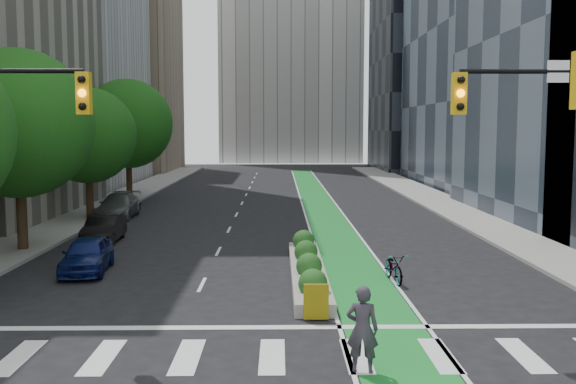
{
  "coord_description": "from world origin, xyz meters",
  "views": [
    {
      "loc": [
        0.17,
        -15.71,
        5.39
      ],
      "look_at": [
        0.5,
        8.16,
        3.0
      ],
      "focal_mm": 40.0,
      "sensor_mm": 36.0,
      "label": 1
    }
  ],
  "objects_px": {
    "cyclist": "(362,329)",
    "parked_car_left_mid": "(104,229)",
    "median_planter": "(308,267)",
    "bicycle": "(394,267)",
    "parked_car_left_far": "(119,206)",
    "parked_car_left_near": "(87,255)"
  },
  "relations": [
    {
      "from": "parked_car_left_near",
      "to": "parked_car_left_far",
      "type": "xyz_separation_m",
      "value": [
        -2.47,
        14.71,
        0.06
      ]
    },
    {
      "from": "bicycle",
      "to": "median_planter",
      "type": "bearing_deg",
      "value": 160.91
    },
    {
      "from": "cyclist",
      "to": "parked_car_left_mid",
      "type": "xyz_separation_m",
      "value": [
        -10.1,
        16.29,
        -0.32
      ]
    },
    {
      "from": "cyclist",
      "to": "parked_car_left_far",
      "type": "bearing_deg",
      "value": -54.57
    },
    {
      "from": "parked_car_left_near",
      "to": "parked_car_left_far",
      "type": "relative_size",
      "value": 0.79
    },
    {
      "from": "median_planter",
      "to": "parked_car_left_mid",
      "type": "relative_size",
      "value": 2.56
    },
    {
      "from": "parked_car_left_near",
      "to": "parked_car_left_mid",
      "type": "xyz_separation_m",
      "value": [
        -1.08,
        6.28,
        -0.01
      ]
    },
    {
      "from": "parked_car_left_mid",
      "to": "parked_car_left_far",
      "type": "bearing_deg",
      "value": 97.14
    },
    {
      "from": "bicycle",
      "to": "parked_car_left_far",
      "type": "bearing_deg",
      "value": 123.95
    },
    {
      "from": "cyclist",
      "to": "bicycle",
      "type": "bearing_deg",
      "value": -94.3
    },
    {
      "from": "bicycle",
      "to": "parked_car_left_mid",
      "type": "relative_size",
      "value": 0.49
    },
    {
      "from": "parked_car_left_mid",
      "to": "parked_car_left_far",
      "type": "distance_m",
      "value": 8.54
    },
    {
      "from": "median_planter",
      "to": "bicycle",
      "type": "relative_size",
      "value": 5.2
    },
    {
      "from": "bicycle",
      "to": "parked_car_left_mid",
      "type": "xyz_separation_m",
      "value": [
        -12.3,
        7.96,
        0.14
      ]
    },
    {
      "from": "bicycle",
      "to": "cyclist",
      "type": "distance_m",
      "value": 8.64
    },
    {
      "from": "median_planter",
      "to": "bicycle",
      "type": "distance_m",
      "value": 3.08
    },
    {
      "from": "bicycle",
      "to": "parked_car_left_mid",
      "type": "distance_m",
      "value": 14.65
    },
    {
      "from": "median_planter",
      "to": "parked_car_left_mid",
      "type": "bearing_deg",
      "value": 142.05
    },
    {
      "from": "median_planter",
      "to": "parked_car_left_far",
      "type": "height_order",
      "value": "parked_car_left_far"
    },
    {
      "from": "bicycle",
      "to": "parked_car_left_far",
      "type": "relative_size",
      "value": 0.4
    },
    {
      "from": "median_planter",
      "to": "parked_car_left_near",
      "type": "xyz_separation_m",
      "value": [
        -8.23,
        0.97,
        0.3
      ]
    },
    {
      "from": "parked_car_left_near",
      "to": "parked_car_left_far",
      "type": "height_order",
      "value": "parked_car_left_far"
    }
  ]
}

